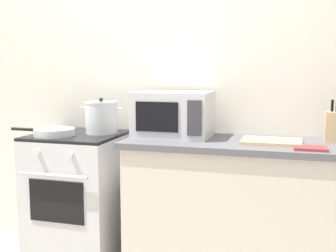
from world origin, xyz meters
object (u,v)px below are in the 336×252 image
Objects in this scene: microwave at (174,114)px; stove at (79,197)px; stock_pot at (101,117)px; oven_mitt at (311,148)px; cutting_board at (271,141)px; frying_pan at (54,132)px; knife_block at (336,127)px.

stove is at bearing -173.35° from microwave.
stock_pot reaches higher than oven_mitt.
stove is 2.56× the size of cutting_board.
microwave is 1.39× the size of cutting_board.
stock_pot is 0.87× the size of cutting_board.
stove is 0.60m from stock_pot.
stove is 0.51m from frying_pan.
stock_pot reaches higher than cutting_board.
cutting_board is (0.65, -0.08, -0.14)m from microwave.
knife_block reaches higher than oven_mitt.
stock_pot is 0.63× the size of microwave.
frying_pan is at bearing -171.68° from knife_block.
microwave reaches higher than oven_mitt.
frying_pan is at bearing -175.01° from cutting_board.
cutting_board is (1.44, 0.13, -0.02)m from frying_pan.
knife_block is at bearing 20.29° from cutting_board.
knife_block reaches higher than cutting_board.
frying_pan is 1.44m from cutting_board.
frying_pan is 1.80× the size of knife_block.
stock_pot is at bearing 170.66° from oven_mitt.
knife_block is (0.38, 0.14, 0.09)m from cutting_board.
microwave is 2.78× the size of oven_mitt.
oven_mitt is (0.22, -0.16, -0.00)m from cutting_board.
stock_pot is at bearing -177.40° from knife_block.
microwave is at bearing -176.54° from knife_block.
frying_pan reaches higher than oven_mitt.
stock_pot is 1.42m from oven_mitt.
oven_mitt is at bearing -9.34° from stock_pot.
cutting_board is at bearing 144.39° from oven_mitt.
stock_pot is 0.66× the size of frying_pan.
frying_pan is at bearing -165.54° from microwave.
microwave is at bearing 0.93° from stock_pot.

